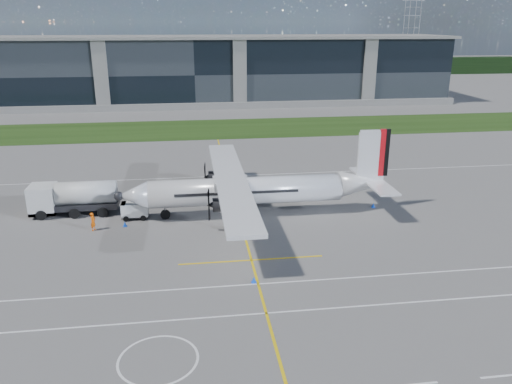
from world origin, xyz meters
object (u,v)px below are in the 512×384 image
object	(u,v)px
pylon_east	(411,32)
baggage_tug	(135,211)
safety_cone_tail	(373,205)
safety_cone_nose_port	(125,224)
fuel_tanker_truck	(68,198)
safety_cone_stbdwing	(219,175)
turboprop_aircraft	(256,175)
ground_crew_person	(93,220)
safety_cone_portwing	(254,280)

from	to	relation	value
pylon_east	baggage_tug	bearing A→B (deg)	-122.46
safety_cone_tail	safety_cone_nose_port	bearing A→B (deg)	-175.99
fuel_tanker_truck	safety_cone_stbdwing	distance (m)	19.41
turboprop_aircraft	fuel_tanker_truck	bearing A→B (deg)	171.83
fuel_tanker_truck	ground_crew_person	bearing A→B (deg)	-55.64
safety_cone_tail	safety_cone_nose_port	distance (m)	25.60
safety_cone_stbdwing	safety_cone_nose_port	bearing A→B (deg)	-123.78
turboprop_aircraft	safety_cone_stbdwing	xyz separation A→B (m)	(-2.91, 13.59, -4.00)
pylon_east	fuel_tanker_truck	world-z (taller)	pylon_east
pylon_east	safety_cone_nose_port	size ratio (longest dim) A/B	60.00
fuel_tanker_truck	ground_crew_person	size ratio (longest dim) A/B	4.46
pylon_east	turboprop_aircraft	world-z (taller)	pylon_east
pylon_east	safety_cone_tail	size ratio (longest dim) A/B	60.00
safety_cone_stbdwing	baggage_tug	bearing A→B (deg)	-125.40
pylon_east	baggage_tug	world-z (taller)	pylon_east
ground_crew_person	safety_cone_nose_port	distance (m)	2.97
fuel_tanker_truck	safety_cone_nose_port	world-z (taller)	fuel_tanker_truck
fuel_tanker_truck	safety_cone_stbdwing	xyz separation A→B (m)	(16.01, 10.87, -1.45)
baggage_tug	ground_crew_person	world-z (taller)	ground_crew_person
safety_cone_tail	safety_cone_stbdwing	distance (m)	20.36
pylon_east	fuel_tanker_truck	size ratio (longest dim) A/B	3.31
fuel_tanker_truck	safety_cone_nose_port	size ratio (longest dim) A/B	18.15
safety_cone_portwing	safety_cone_stbdwing	xyz separation A→B (m)	(-0.88, 27.48, 0.00)
safety_cone_nose_port	safety_cone_stbdwing	distance (m)	18.01
pylon_east	turboprop_aircraft	xyz separation A→B (m)	(-80.26, -145.84, -10.75)
baggage_tug	ground_crew_person	xyz separation A→B (m)	(-3.62, -2.57, 0.19)
turboprop_aircraft	safety_cone_tail	bearing A→B (deg)	1.86
pylon_east	safety_cone_stbdwing	bearing A→B (deg)	-122.16
turboprop_aircraft	safety_cone_stbdwing	distance (m)	14.46
fuel_tanker_truck	safety_cone_tail	world-z (taller)	fuel_tanker_truck
safety_cone_tail	baggage_tug	bearing A→B (deg)	179.50
safety_cone_tail	safety_cone_stbdwing	xyz separation A→B (m)	(-15.53, 13.17, 0.00)
ground_crew_person	safety_cone_portwing	world-z (taller)	ground_crew_person
safety_cone_portwing	fuel_tanker_truck	bearing A→B (deg)	135.49
safety_cone_nose_port	safety_cone_portwing	size ratio (longest dim) A/B	1.00
baggage_tug	safety_cone_portwing	world-z (taller)	baggage_tug
safety_cone_nose_port	turboprop_aircraft	bearing A→B (deg)	6.10
safety_cone_stbdwing	safety_cone_portwing	bearing A→B (deg)	-88.16
safety_cone_tail	turboprop_aircraft	bearing A→B (deg)	-178.14
safety_cone_tail	safety_cone_portwing	distance (m)	20.47
ground_crew_person	safety_cone_tail	distance (m)	28.46
baggage_tug	safety_cone_tail	size ratio (longest dim) A/B	5.52
turboprop_aircraft	safety_cone_nose_port	distance (m)	13.59
baggage_tug	safety_cone_tail	xyz separation A→B (m)	(24.74, -0.22, -0.58)
fuel_tanker_truck	safety_cone_nose_port	bearing A→B (deg)	-34.32
turboprop_aircraft	safety_cone_portwing	distance (m)	14.60
fuel_tanker_truck	turboprop_aircraft	bearing A→B (deg)	-8.17
safety_cone_tail	safety_cone_portwing	world-z (taller)	same
pylon_east	safety_cone_nose_port	bearing A→B (deg)	-122.33
turboprop_aircraft	safety_cone_portwing	size ratio (longest dim) A/B	56.68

